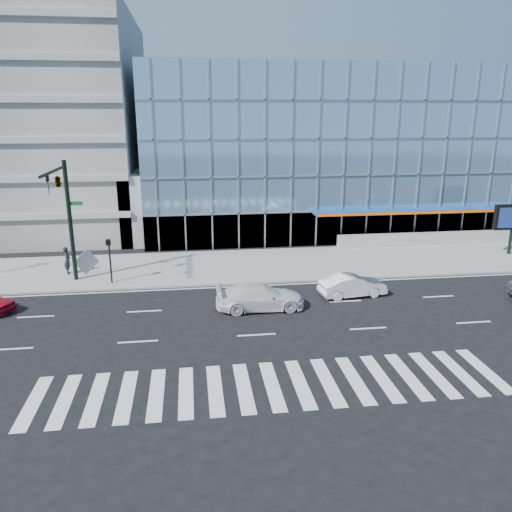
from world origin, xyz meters
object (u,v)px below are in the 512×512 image
Objects in this scene: white_suv at (260,297)px; white_sedan at (352,286)px; tilted_panel at (86,262)px; traffic_signal at (62,195)px; ped_signal_post at (109,254)px; pedestrian at (67,260)px.

white_suv reaches higher than white_sedan.
tilted_panel is at bearing 62.59° from white_sedan.
ped_signal_post is (2.50, 0.37, -4.02)m from traffic_signal.
traffic_signal is at bearing 70.66° from white_sedan.
traffic_signal is 5.71m from tilted_panel.
white_suv is 6.14m from white_sedan.
pedestrian is (-3.29, 2.43, -1.03)m from ped_signal_post.
white_suv is 1.23× the size of white_sedan.
white_suv is at bearing -30.66° from ped_signal_post.
pedestrian is at bearing 56.81° from white_suv.
white_suv is at bearing -135.56° from pedestrian.
ped_signal_post reaches higher than white_sedan.
ped_signal_post reaches higher than pedestrian.
traffic_signal is 13.84m from white_suv.
traffic_signal is at bearing -171.48° from ped_signal_post.
traffic_signal reaches higher than tilted_panel.
white_sedan is 18.24m from tilted_panel.
white_sedan is (17.68, -3.75, -5.48)m from traffic_signal.
ped_signal_post is at bearing 67.44° from white_sedan.
traffic_signal reaches higher than white_suv.
tilted_panel is (-11.13, 7.57, 0.31)m from white_suv.
white_sedan is (15.18, -4.12, -1.45)m from ped_signal_post.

